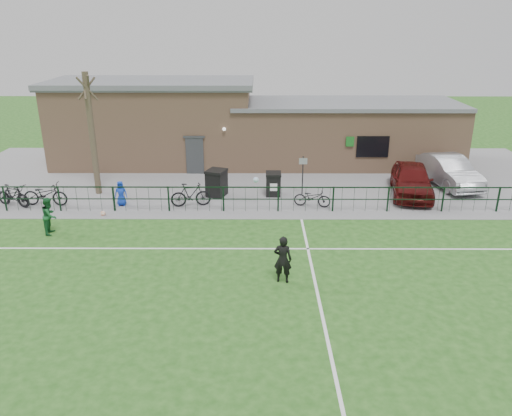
{
  "coord_description": "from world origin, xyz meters",
  "views": [
    {
      "loc": [
        0.09,
        -13.38,
        8.24
      ],
      "look_at": [
        0.0,
        5.0,
        1.3
      ],
      "focal_mm": 35.0,
      "sensor_mm": 36.0,
      "label": 1
    }
  ],
  "objects_px": {
    "car_silver": "(449,171)",
    "outfield_player": "(50,216)",
    "bicycle_a": "(13,195)",
    "bare_tree": "(92,135)",
    "wheelie_bin_right": "(273,185)",
    "ball_ground": "(103,213)",
    "car_maroon": "(412,180)",
    "bicycle_b": "(13,195)",
    "bicycle_e": "(312,197)",
    "bicycle_d": "(191,195)",
    "bicycle_c": "(45,194)",
    "sign_post": "(303,176)",
    "spectator_child": "(121,193)",
    "wheelie_bin_left": "(217,184)"
  },
  "relations": [
    {
      "from": "bicycle_e",
      "to": "outfield_player",
      "type": "xyz_separation_m",
      "value": [
        -11.04,
        -3.13,
        0.3
      ]
    },
    {
      "from": "bicycle_c",
      "to": "ball_ground",
      "type": "xyz_separation_m",
      "value": [
        3.06,
        -1.31,
        -0.45
      ]
    },
    {
      "from": "wheelie_bin_right",
      "to": "ball_ground",
      "type": "bearing_deg",
      "value": -159.18
    },
    {
      "from": "sign_post",
      "to": "ball_ground",
      "type": "distance_m",
      "value": 9.63
    },
    {
      "from": "bicycle_a",
      "to": "bicycle_c",
      "type": "xyz_separation_m",
      "value": [
        1.48,
        0.08,
        0.03
      ]
    },
    {
      "from": "bicycle_a",
      "to": "wheelie_bin_right",
      "type": "bearing_deg",
      "value": -60.51
    },
    {
      "from": "bicycle_c",
      "to": "bicycle_e",
      "type": "distance_m",
      "value": 12.55
    },
    {
      "from": "bicycle_e",
      "to": "outfield_player",
      "type": "height_order",
      "value": "outfield_player"
    },
    {
      "from": "bare_tree",
      "to": "bicycle_b",
      "type": "height_order",
      "value": "bare_tree"
    },
    {
      "from": "car_maroon",
      "to": "bicycle_b",
      "type": "bearing_deg",
      "value": -164.22
    },
    {
      "from": "car_silver",
      "to": "outfield_player",
      "type": "distance_m",
      "value": 19.63
    },
    {
      "from": "sign_post",
      "to": "bicycle_b",
      "type": "height_order",
      "value": "sign_post"
    },
    {
      "from": "bicycle_d",
      "to": "outfield_player",
      "type": "relative_size",
      "value": 1.22
    },
    {
      "from": "car_silver",
      "to": "outfield_player",
      "type": "xyz_separation_m",
      "value": [
        -18.55,
        -6.43,
        -0.03
      ]
    },
    {
      "from": "bicycle_b",
      "to": "bicycle_c",
      "type": "height_order",
      "value": "bicycle_c"
    },
    {
      "from": "sign_post",
      "to": "wheelie_bin_left",
      "type": "bearing_deg",
      "value": -178.67
    },
    {
      "from": "sign_post",
      "to": "bicycle_c",
      "type": "distance_m",
      "value": 12.32
    },
    {
      "from": "wheelie_bin_right",
      "to": "car_maroon",
      "type": "xyz_separation_m",
      "value": [
        6.87,
        0.03,
        0.25
      ]
    },
    {
      "from": "car_silver",
      "to": "ball_ground",
      "type": "bearing_deg",
      "value": -174.35
    },
    {
      "from": "bare_tree",
      "to": "wheelie_bin_right",
      "type": "height_order",
      "value": "bare_tree"
    },
    {
      "from": "bare_tree",
      "to": "wheelie_bin_right",
      "type": "relative_size",
      "value": 5.57
    },
    {
      "from": "outfield_player",
      "to": "bicycle_e",
      "type": "bearing_deg",
      "value": -77.85
    },
    {
      "from": "wheelie_bin_left",
      "to": "car_silver",
      "type": "distance_m",
      "value": 12.24
    },
    {
      "from": "bicycle_b",
      "to": "car_silver",
      "type": "bearing_deg",
      "value": -62.87
    },
    {
      "from": "bicycle_d",
      "to": "spectator_child",
      "type": "distance_m",
      "value": 3.3
    },
    {
      "from": "spectator_child",
      "to": "ball_ground",
      "type": "distance_m",
      "value": 1.5
    },
    {
      "from": "car_silver",
      "to": "bicycle_b",
      "type": "distance_m",
      "value": 21.8
    },
    {
      "from": "sign_post",
      "to": "outfield_player",
      "type": "height_order",
      "value": "sign_post"
    },
    {
      "from": "bare_tree",
      "to": "bicycle_a",
      "type": "height_order",
      "value": "bare_tree"
    },
    {
      "from": "bicycle_b",
      "to": "bicycle_e",
      "type": "relative_size",
      "value": 1.01
    },
    {
      "from": "sign_post",
      "to": "spectator_child",
      "type": "bearing_deg",
      "value": -170.06
    },
    {
      "from": "bicycle_a",
      "to": "outfield_player",
      "type": "height_order",
      "value": "outfield_player"
    },
    {
      "from": "spectator_child",
      "to": "bicycle_c",
      "type": "bearing_deg",
      "value": 172.11
    },
    {
      "from": "bicycle_a",
      "to": "bicycle_b",
      "type": "relative_size",
      "value": 1.14
    },
    {
      "from": "sign_post",
      "to": "bicycle_b",
      "type": "distance_m",
      "value": 13.81
    },
    {
      "from": "wheelie_bin_left",
      "to": "bicycle_b",
      "type": "height_order",
      "value": "wheelie_bin_left"
    },
    {
      "from": "wheelie_bin_left",
      "to": "ball_ground",
      "type": "distance_m",
      "value": 5.64
    },
    {
      "from": "bare_tree",
      "to": "bicycle_e",
      "type": "xyz_separation_m",
      "value": [
        10.62,
        -1.89,
        -2.53
      ]
    },
    {
      "from": "car_silver",
      "to": "wheelie_bin_right",
      "type": "bearing_deg",
      "value": -179.07
    },
    {
      "from": "bicycle_e",
      "to": "bare_tree",
      "type": "bearing_deg",
      "value": 91.69
    },
    {
      "from": "bicycle_a",
      "to": "bicycle_e",
      "type": "distance_m",
      "value": 14.04
    },
    {
      "from": "bare_tree",
      "to": "bicycle_d",
      "type": "relative_size",
      "value": 3.18
    },
    {
      "from": "bare_tree",
      "to": "wheelie_bin_left",
      "type": "xyz_separation_m",
      "value": [
        6.02,
        -0.35,
        -2.36
      ]
    },
    {
      "from": "sign_post",
      "to": "bicycle_a",
      "type": "height_order",
      "value": "sign_post"
    },
    {
      "from": "bare_tree",
      "to": "ball_ground",
      "type": "xyz_separation_m",
      "value": [
        1.12,
        -3.09,
        -2.89
      ]
    },
    {
      "from": "car_silver",
      "to": "bicycle_e",
      "type": "relative_size",
      "value": 2.78
    },
    {
      "from": "bicycle_e",
      "to": "wheelie_bin_right",
      "type": "bearing_deg",
      "value": 58.94
    },
    {
      "from": "sign_post",
      "to": "bicycle_d",
      "type": "relative_size",
      "value": 1.06
    },
    {
      "from": "car_maroon",
      "to": "bicycle_e",
      "type": "distance_m",
      "value": 5.38
    },
    {
      "from": "bicycle_a",
      "to": "bicycle_d",
      "type": "bearing_deg",
      "value": -68.12
    }
  ]
}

